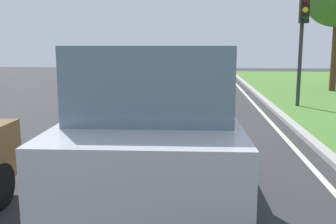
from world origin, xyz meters
TOP-DOWN VIEW (x-y plane):
  - ground_plane at (0.00, 14.00)m, footprint 60.00×60.00m
  - lane_line_center at (-0.70, 14.00)m, footprint 0.12×32.00m
  - lane_line_right_edge at (3.60, 14.00)m, footprint 0.12×32.00m
  - curb_right at (4.10, 14.00)m, footprint 0.24×48.00m
  - car_suv_ahead at (0.90, 8.72)m, footprint 2.09×4.56m
  - traffic_light_near_right at (5.10, 18.16)m, footprint 0.32×0.50m

SIDE VIEW (x-z plane):
  - ground_plane at x=0.00m, z-range 0.00..0.00m
  - lane_line_center at x=-0.70m, z-range 0.00..0.01m
  - lane_line_right_edge at x=3.60m, z-range 0.00..0.01m
  - curb_right at x=4.10m, z-range 0.00..0.12m
  - car_suv_ahead at x=0.90m, z-range 0.03..2.31m
  - traffic_light_near_right at x=5.10m, z-range 0.75..4.97m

